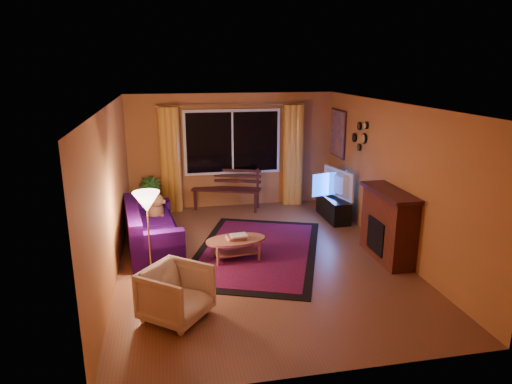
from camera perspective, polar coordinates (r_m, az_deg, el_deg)
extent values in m
cube|color=brown|center=(7.62, 0.44, -8.30)|extent=(4.50, 6.00, 0.02)
cube|color=white|center=(6.98, 0.49, 10.95)|extent=(4.50, 6.00, 0.02)
cube|color=#BA7237|center=(10.09, -2.99, 5.17)|extent=(4.50, 0.02, 2.50)
cube|color=#BA7237|center=(7.11, -17.68, -0.04)|extent=(0.02, 6.00, 2.50)
cube|color=#BA7237|center=(7.95, 16.63, 1.67)|extent=(0.02, 6.00, 2.50)
cube|color=black|center=(10.00, -2.95, 6.23)|extent=(2.00, 0.02, 1.30)
cylinder|color=#BF8C3F|center=(9.85, -2.98, 10.79)|extent=(3.20, 0.03, 0.03)
cylinder|color=gold|center=(9.89, -10.65, 3.94)|extent=(0.36, 0.36, 2.24)
cylinder|color=gold|center=(10.27, 4.62, 4.59)|extent=(0.36, 0.36, 2.24)
cube|color=black|center=(10.06, -3.70, -0.89)|extent=(1.55, 0.91, 0.45)
imported|color=#235B1E|center=(9.77, -13.07, -0.62)|extent=(0.47, 0.47, 0.82)
cube|color=#240546|center=(8.03, -12.82, -4.36)|extent=(1.04, 2.00, 0.78)
imported|color=beige|center=(5.87, -9.97, -12.12)|extent=(0.98, 0.99, 0.75)
cylinder|color=#BF8C3F|center=(7.01, -13.26, -5.19)|extent=(0.26, 0.26, 1.28)
cube|color=maroon|center=(7.85, 0.08, -7.38)|extent=(2.98, 3.66, 0.02)
cylinder|color=#B56E55|center=(7.50, -2.53, -7.14)|extent=(1.09, 1.09, 0.36)
cube|color=black|center=(9.55, 9.62, -1.97)|extent=(0.37, 1.10, 0.46)
imported|color=black|center=(9.41, 9.77, 1.04)|extent=(0.36, 1.01, 0.58)
cube|color=maroon|center=(7.72, 16.20, -4.16)|extent=(0.40, 1.20, 1.10)
cube|color=orange|center=(10.05, 10.17, 7.22)|extent=(0.04, 0.76, 0.96)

